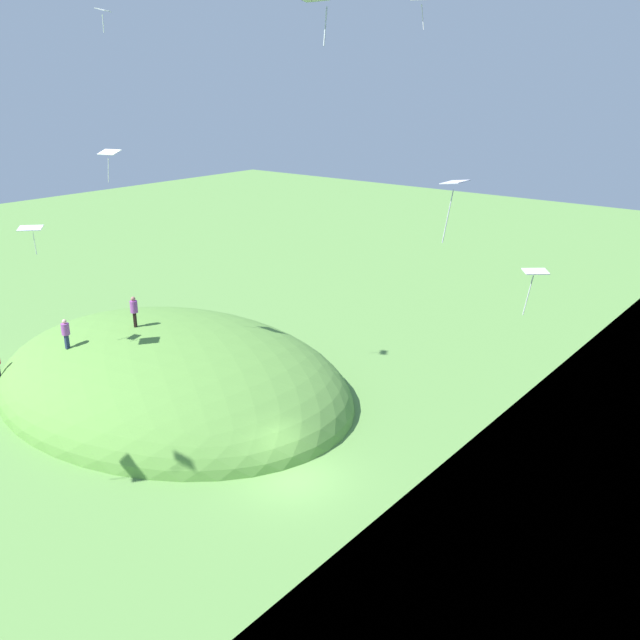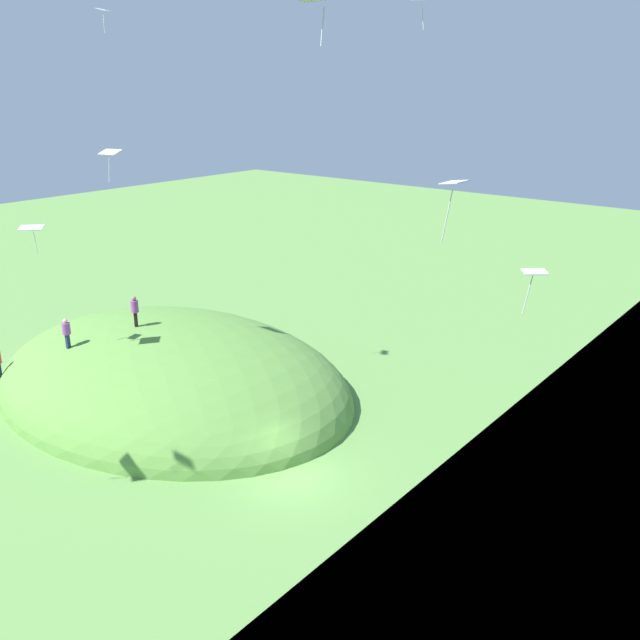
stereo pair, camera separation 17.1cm
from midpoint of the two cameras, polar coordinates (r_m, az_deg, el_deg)
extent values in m
plane|color=#609146|center=(31.07, -2.38, -13.06)|extent=(160.00, 160.00, 0.00)
ellipsoid|color=#5D923F|center=(40.28, -12.42, -5.56)|extent=(22.88, 17.12, 7.48)
cube|color=black|center=(39.33, -15.33, 0.03)|extent=(0.23, 0.26, 0.84)
cylinder|color=purple|center=(39.10, -15.42, 1.08)|extent=(0.57, 0.57, 0.67)
sphere|color=#9D665F|center=(38.96, -15.48, 1.72)|extent=(0.25, 0.25, 0.25)
cube|color=navy|center=(39.02, -20.52, -1.69)|extent=(0.20, 0.27, 0.79)
cylinder|color=#9A49A2|center=(38.79, -20.64, -0.71)|extent=(0.54, 0.54, 0.63)
sphere|color=beige|center=(38.65, -20.71, -0.11)|extent=(0.24, 0.24, 0.24)
cube|color=white|center=(36.57, -17.34, 13.25)|extent=(1.17, 0.94, 0.23)
cylinder|color=white|center=(36.40, -17.41, 11.84)|extent=(0.12, 0.11, 1.23)
cube|color=white|center=(25.40, 11.03, 11.27)|extent=(0.78, 1.08, 0.11)
cylinder|color=white|center=(25.57, 10.44, 8.49)|extent=(0.32, 0.10, 1.98)
cylinder|color=white|center=(29.99, 8.40, 23.78)|extent=(0.17, 0.06, 0.94)
cylinder|color=white|center=(18.28, 0.16, 23.33)|extent=(0.05, 0.14, 0.91)
cube|color=white|center=(25.87, 17.39, 3.91)|extent=(1.06, 1.03, 0.09)
cylinder|color=white|center=(26.34, 16.82, 1.99)|extent=(0.22, 0.19, 1.53)
cube|color=white|center=(37.06, -17.82, 23.45)|extent=(0.80, 0.90, 0.15)
cylinder|color=white|center=(37.20, -17.81, 22.51)|extent=(0.10, 0.07, 0.82)
cube|color=white|center=(35.43, -23.19, 7.09)|extent=(1.30, 1.32, 0.14)
cylinder|color=white|center=(35.97, -22.87, 5.91)|extent=(0.13, 0.12, 1.14)
camera|label=1|loc=(0.09, -90.15, -0.05)|focal=38.28mm
camera|label=2|loc=(0.09, 89.85, 0.05)|focal=38.28mm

